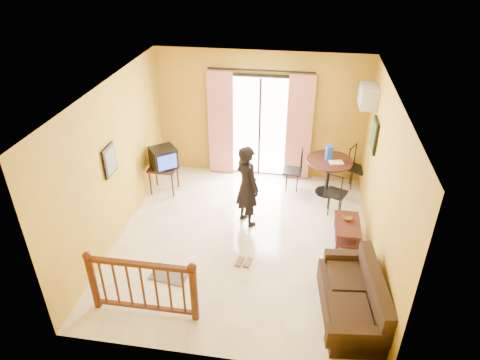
% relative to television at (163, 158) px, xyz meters
% --- Properties ---
extents(ground, '(5.00, 5.00, 0.00)m').
position_rel_television_xyz_m(ground, '(1.87, -1.40, -0.80)').
color(ground, beige).
rests_on(ground, ground).
extents(room_shell, '(5.00, 5.00, 5.00)m').
position_rel_television_xyz_m(room_shell, '(1.87, -1.40, 0.90)').
color(room_shell, white).
rests_on(room_shell, ground).
extents(balcony_door, '(2.25, 0.14, 2.46)m').
position_rel_television_xyz_m(balcony_door, '(1.87, 1.04, 0.38)').
color(balcony_door, black).
rests_on(balcony_door, ground).
extents(tv_table, '(0.58, 0.48, 0.58)m').
position_rel_television_xyz_m(tv_table, '(-0.03, 0.00, -0.30)').
color(tv_table, black).
rests_on(tv_table, ground).
extents(television, '(0.66, 0.65, 0.44)m').
position_rel_television_xyz_m(television, '(0.00, 0.00, 0.00)').
color(television, black).
rests_on(television, tv_table).
extents(picture_left, '(0.05, 0.42, 0.52)m').
position_rel_television_xyz_m(picture_left, '(-0.35, -1.60, 0.75)').
color(picture_left, black).
rests_on(picture_left, room_shell).
extents(dining_table, '(0.95, 0.95, 0.79)m').
position_rel_television_xyz_m(dining_table, '(3.39, 0.47, -0.18)').
color(dining_table, black).
rests_on(dining_table, ground).
extents(water_jug, '(0.16, 0.16, 0.30)m').
position_rel_television_xyz_m(water_jug, '(3.37, 0.50, 0.13)').
color(water_jug, blue).
rests_on(water_jug, dining_table).
extents(serving_tray, '(0.31, 0.23, 0.02)m').
position_rel_television_xyz_m(serving_tray, '(3.51, 0.37, -0.00)').
color(serving_tray, white).
rests_on(serving_tray, dining_table).
extents(dining_chairs, '(1.86, 1.59, 0.95)m').
position_rel_television_xyz_m(dining_chairs, '(3.40, 0.34, -0.80)').
color(dining_chairs, black).
rests_on(dining_chairs, ground).
extents(air_conditioner, '(0.31, 0.60, 0.40)m').
position_rel_television_xyz_m(air_conditioner, '(3.96, 0.55, 1.35)').
color(air_conditioner, silver).
rests_on(air_conditioner, room_shell).
extents(botanical_print, '(0.05, 0.50, 0.60)m').
position_rel_television_xyz_m(botanical_print, '(4.08, -0.10, 0.85)').
color(botanical_print, black).
rests_on(botanical_print, room_shell).
extents(coffee_table, '(0.44, 0.80, 0.36)m').
position_rel_television_xyz_m(coffee_table, '(3.72, -1.10, -0.57)').
color(coffee_table, black).
rests_on(coffee_table, ground).
extents(bowl, '(0.23, 0.23, 0.05)m').
position_rel_television_xyz_m(bowl, '(3.72, -0.98, -0.42)').
color(bowl, brown).
rests_on(bowl, coffee_table).
extents(sofa, '(0.93, 1.74, 0.79)m').
position_rel_television_xyz_m(sofa, '(3.72, -2.88, -0.51)').
color(sofa, black).
rests_on(sofa, ground).
extents(standing_person, '(0.69, 0.69, 1.61)m').
position_rel_television_xyz_m(standing_person, '(1.86, -0.84, 0.00)').
color(standing_person, black).
rests_on(standing_person, ground).
extents(stair_balustrade, '(1.63, 0.13, 1.04)m').
position_rel_television_xyz_m(stair_balustrade, '(0.72, -3.30, -0.24)').
color(stair_balustrade, '#471E0F').
rests_on(stair_balustrade, ground).
extents(doormat, '(0.66, 0.49, 0.02)m').
position_rel_television_xyz_m(doormat, '(0.83, -2.49, -0.79)').
color(doormat, '#544C43').
rests_on(doormat, ground).
extents(sandals, '(0.28, 0.26, 0.03)m').
position_rel_television_xyz_m(sandals, '(1.98, -2.01, -0.79)').
color(sandals, brown).
rests_on(sandals, ground).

